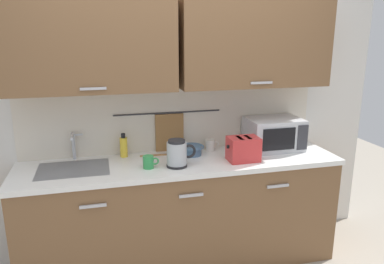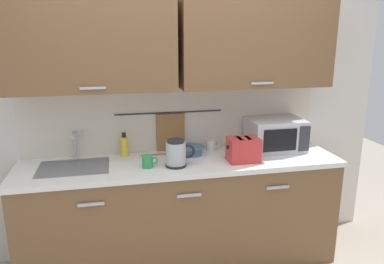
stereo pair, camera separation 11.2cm
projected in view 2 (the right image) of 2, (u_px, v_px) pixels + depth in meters
counter_unit at (180, 212)px, 3.05m from camera, size 2.53×0.64×0.90m
back_wall_assembly at (175, 78)px, 3.00m from camera, size 3.70×0.41×2.50m
sink_faucet at (75, 141)px, 2.95m from camera, size 0.09×0.17×0.22m
microwave at (275, 135)px, 3.18m from camera, size 0.46×0.35×0.27m
electric_kettle at (176, 153)px, 2.79m from camera, size 0.23×0.16×0.21m
dish_soap_bottle at (124, 146)px, 3.03m from camera, size 0.06×0.06×0.20m
mug_near_sink at (148, 161)px, 2.78m from camera, size 0.12×0.08×0.09m
mixing_bowl at (192, 150)px, 3.07m from camera, size 0.21×0.21×0.08m
toaster at (243, 149)px, 2.90m from camera, size 0.26×0.17×0.19m
mug_by_kettle at (211, 145)px, 3.18m from camera, size 0.12×0.08×0.09m
wooden_spoon at (162, 154)px, 3.07m from camera, size 0.28×0.05×0.01m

